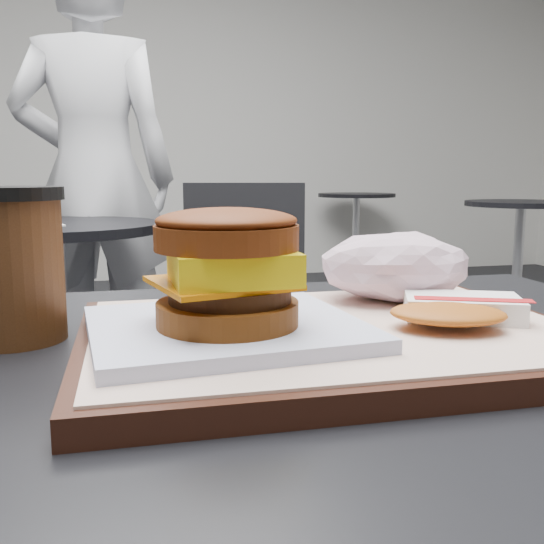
{
  "coord_description": "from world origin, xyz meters",
  "views": [
    {
      "loc": [
        -0.11,
        -0.42,
        0.9
      ],
      "look_at": [
        -0.01,
        -0.0,
        0.83
      ],
      "focal_mm": 40.0,
      "sensor_mm": 36.0,
      "label": 1
    }
  ],
  "objects": [
    {
      "name": "neighbor_table",
      "position": [
        -0.35,
        1.65,
        0.55
      ],
      "size": [
        0.7,
        0.7,
        0.75
      ],
      "color": "black",
      "rests_on": "ground"
    },
    {
      "name": "neighbor_chair",
      "position": [
        0.14,
        1.56,
        0.51
      ],
      "size": [
        0.64,
        0.5,
        0.88
      ],
      "color": "#A1A1A6",
      "rests_on": "ground"
    },
    {
      "name": "bg_table_near",
      "position": [
        2.2,
        2.8,
        0.56
      ],
      "size": [
        0.66,
        0.66,
        0.75
      ],
      "color": "black",
      "rests_on": "ground"
    },
    {
      "name": "hash_brown",
      "position": [
        0.14,
        -0.01,
        0.8
      ],
      "size": [
        0.13,
        0.12,
        0.02
      ],
      "color": "white",
      "rests_on": "serving_tray"
    },
    {
      "name": "breakfast_sandwich",
      "position": [
        -0.04,
        -0.01,
        0.83
      ],
      "size": [
        0.21,
        0.19,
        0.09
      ],
      "color": "white",
      "rests_on": "serving_tray"
    },
    {
      "name": "patron",
      "position": [
        -0.24,
        2.14,
        0.89
      ],
      "size": [
        0.71,
        0.51,
        1.79
      ],
      "primitive_type": "imported",
      "rotation": [
        0.0,
        0.0,
        3.0
      ],
      "color": "silver",
      "rests_on": "ground"
    },
    {
      "name": "coffee_cup",
      "position": [
        -0.2,
        0.1,
        0.84
      ],
      "size": [
        0.09,
        0.09,
        0.13
      ],
      "color": "#3F210F",
      "rests_on": "customer_table"
    },
    {
      "name": "napkin",
      "position": [
        -0.37,
        1.56,
        0.75
      ],
      "size": [
        0.15,
        0.15,
        0.0
      ],
      "primitive_type": "cube",
      "rotation": [
        0.0,
        0.0,
        0.28
      ],
      "color": "silver",
      "rests_on": "neighbor_table"
    },
    {
      "name": "serving_tray",
      "position": [
        0.04,
        0.01,
        0.78
      ],
      "size": [
        0.38,
        0.28,
        0.02
      ],
      "color": "black",
      "rests_on": "customer_table"
    },
    {
      "name": "bg_table_far",
      "position": [
        1.8,
        4.5,
        0.56
      ],
      "size": [
        0.66,
        0.66,
        0.75
      ],
      "color": "black",
      "rests_on": "ground"
    },
    {
      "name": "crumpled_wrapper",
      "position": [
        0.13,
        0.09,
        0.82
      ],
      "size": [
        0.14,
        0.11,
        0.06
      ],
      "primitive_type": null,
      "color": "white",
      "rests_on": "serving_tray"
    }
  ]
}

